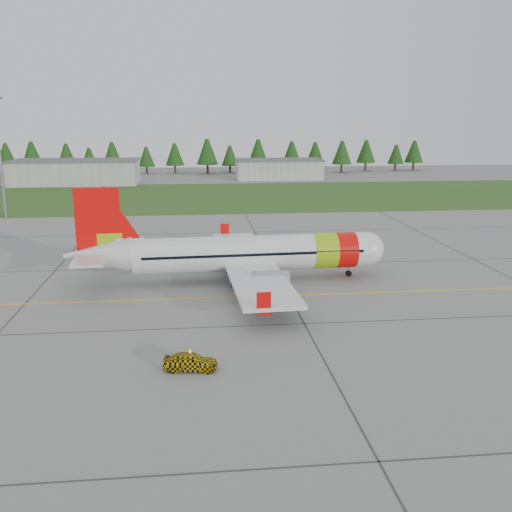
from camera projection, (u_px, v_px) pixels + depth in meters
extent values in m
plane|color=gray|center=(185.00, 328.00, 47.07)|extent=(320.00, 320.00, 0.00)
cylinder|color=silver|center=(253.00, 253.00, 60.35)|extent=(25.25, 4.98, 3.76)
sphere|color=silver|center=(366.00, 249.00, 62.23)|extent=(3.76, 3.76, 3.76)
cone|color=silver|center=(98.00, 255.00, 57.88)|extent=(6.93, 4.09, 3.76)
cube|color=black|center=(369.00, 246.00, 62.19)|extent=(1.66, 2.58, 0.54)
cylinder|color=#8DBC0E|center=(324.00, 251.00, 61.51)|extent=(2.69, 3.96, 3.84)
cylinder|color=red|center=(344.00, 250.00, 61.85)|extent=(2.31, 3.94, 3.84)
cube|color=silver|center=(249.00, 263.00, 60.52)|extent=(6.80, 31.11, 0.35)
cube|color=red|center=(225.00, 231.00, 74.99)|extent=(1.17, 0.23, 1.93)
cube|color=red|center=(264.00, 304.00, 45.52)|extent=(1.17, 0.23, 1.93)
cylinder|color=gray|center=(254.00, 256.00, 65.97)|extent=(3.57, 2.19, 2.03)
cylinder|color=gray|center=(271.00, 281.00, 55.77)|extent=(3.57, 2.19, 2.03)
cube|color=red|center=(98.00, 224.00, 57.15)|extent=(4.45, 0.56, 7.34)
cube|color=#8DBC0E|center=(110.00, 244.00, 57.80)|extent=(2.53, 0.53, 2.32)
cube|color=silver|center=(93.00, 253.00, 57.75)|extent=(3.62, 11.24, 0.21)
cylinder|color=slate|center=(349.00, 270.00, 62.49)|extent=(0.17, 0.17, 1.35)
cylinder|color=black|center=(348.00, 273.00, 62.57)|extent=(0.67, 0.30, 0.66)
cylinder|color=slate|center=(237.00, 266.00, 63.21)|extent=(0.21, 0.21, 1.83)
cylinder|color=black|center=(233.00, 270.00, 63.25)|extent=(1.02, 0.48, 1.00)
cylinder|color=slate|center=(243.00, 279.00, 58.02)|extent=(0.21, 0.21, 1.83)
cylinder|color=black|center=(239.00, 283.00, 58.06)|extent=(1.02, 0.48, 1.00)
imported|color=yellow|center=(190.00, 345.00, 38.86)|extent=(1.46, 1.65, 3.72)
cube|color=#30561E|center=(190.00, 196.00, 126.32)|extent=(320.00, 50.00, 0.03)
cube|color=gold|center=(186.00, 299.00, 54.80)|extent=(120.00, 0.25, 0.02)
cube|color=#A8A8A3|center=(76.00, 173.00, 149.58)|extent=(32.00, 14.00, 6.00)
cube|color=#A8A8A3|center=(279.00, 170.00, 163.08)|extent=(24.00, 12.00, 5.20)
cylinder|color=slate|center=(0.00, 160.00, 97.47)|extent=(0.50, 0.50, 20.00)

